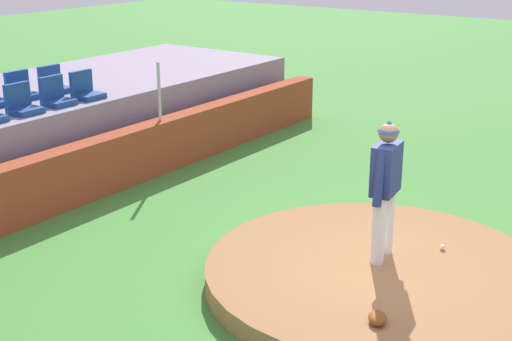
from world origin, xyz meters
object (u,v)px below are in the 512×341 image
at_px(stadium_chair_7, 54,84).
at_px(stadium_chair_1, 22,104).
at_px(fielding_glove, 378,318).
at_px(stadium_chair_6, 21,90).
at_px(stadium_chair_3, 86,90).
at_px(baseball, 442,247).
at_px(stadium_chair_2, 56,96).
at_px(pitcher, 386,180).

bearing_deg(stadium_chair_7, stadium_chair_1, 32.26).
xyz_separation_m(fielding_glove, stadium_chair_6, (1.62, 7.97, 1.23)).
relative_size(stadium_chair_1, stadium_chair_3, 1.00).
relative_size(stadium_chair_1, stadium_chair_7, 1.00).
relative_size(fielding_glove, stadium_chair_1, 0.60).
height_order(baseball, stadium_chair_6, stadium_chair_6).
bearing_deg(stadium_chair_6, stadium_chair_1, 53.22).
height_order(fielding_glove, stadium_chair_3, stadium_chair_3).
bearing_deg(baseball, stadium_chair_1, 100.39).
xyz_separation_m(fielding_glove, stadium_chair_2, (1.66, 7.07, 1.23)).
bearing_deg(fielding_glove, stadium_chair_3, -135.59).
relative_size(baseball, stadium_chair_7, 0.15).
height_order(baseball, stadium_chair_1, stadium_chair_1).
relative_size(stadium_chair_2, stadium_chair_6, 1.00).
height_order(stadium_chair_1, stadium_chair_6, same).
distance_m(baseball, stadium_chair_2, 7.07).
relative_size(pitcher, fielding_glove, 6.10).
bearing_deg(stadium_chair_7, stadium_chair_6, -3.58).
height_order(baseball, fielding_glove, fielding_glove).
height_order(pitcher, stadium_chair_2, pitcher).
bearing_deg(stadium_chair_2, stadium_chair_1, 1.88).
distance_m(fielding_glove, stadium_chair_3, 7.51).
bearing_deg(fielding_glove, pitcher, 177.18).
height_order(pitcher, stadium_chair_7, pitcher).
distance_m(baseball, stadium_chair_1, 7.14).
bearing_deg(stadium_chair_6, stadium_chair_2, 92.64).
xyz_separation_m(baseball, stadium_chair_2, (-0.54, 6.94, 1.25)).
distance_m(stadium_chair_6, stadium_chair_7, 0.70).
height_order(fielding_glove, stadium_chair_6, stadium_chair_6).
xyz_separation_m(pitcher, stadium_chair_7, (0.80, 7.23, 0.23)).
bearing_deg(fielding_glove, stadium_chair_7, -133.71).
bearing_deg(stadium_chair_1, stadium_chair_3, 179.65).
xyz_separation_m(stadium_chair_3, stadium_chair_6, (-0.69, 0.93, 0.00)).
distance_m(baseball, stadium_chair_7, 7.89).
xyz_separation_m(pitcher, fielding_glove, (-1.52, -0.69, -1.01)).
bearing_deg(pitcher, stadium_chair_6, 81.39).
distance_m(pitcher, stadium_chair_1, 6.38).
height_order(pitcher, stadium_chair_6, pitcher).
distance_m(stadium_chair_3, stadium_chair_6, 1.16).
relative_size(stadium_chair_1, stadium_chair_2, 1.00).
xyz_separation_m(stadium_chair_1, stadium_chair_3, (1.38, -0.01, 0.00)).
distance_m(stadium_chair_2, stadium_chair_7, 1.08).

